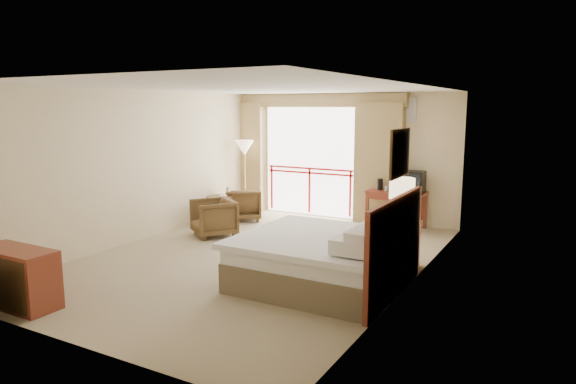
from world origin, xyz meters
The scene contains 29 objects.
floor centered at (0.00, 0.00, 0.00)m, with size 7.00×7.00×0.00m, color gray.
ceiling centered at (0.00, 0.00, 2.70)m, with size 7.00×7.00×0.00m, color white.
wall_back centered at (0.00, 3.50, 1.35)m, with size 5.00×5.00×0.00m, color beige.
wall_front centered at (0.00, -3.50, 1.35)m, with size 5.00×5.00×0.00m, color beige.
wall_left centered at (-2.50, 0.00, 1.35)m, with size 7.00×7.00×0.00m, color beige.
wall_right centered at (2.50, 0.00, 1.35)m, with size 7.00×7.00×0.00m, color beige.
balcony_door centered at (-0.80, 3.48, 1.20)m, with size 2.40×2.40×0.00m, color white.
balcony_railing centered at (-0.80, 3.46, 0.81)m, with size 2.09×0.03×1.02m.
curtain_left centered at (-2.45, 3.35, 1.25)m, with size 1.00×0.26×2.50m, color olive.
curtain_right centered at (0.85, 3.35, 1.25)m, with size 1.00×0.26×2.50m, color olive.
valance centered at (-0.80, 3.38, 2.55)m, with size 4.40×0.22×0.28m, color olive.
hvac_vent centered at (1.30, 3.47, 2.35)m, with size 0.50×0.04×0.50m, color silver.
bed centered at (1.50, -0.60, 0.38)m, with size 2.13×2.06×0.97m.
headboard centered at (2.46, -0.60, 0.65)m, with size 0.06×2.10×1.30m, color maroon.
framed_art centered at (2.47, -0.60, 1.85)m, with size 0.04×0.72×0.60m.
nightstand centered at (2.14, 0.65, 0.34)m, with size 0.47×0.56×0.67m, color maroon.
table_lamp centered at (2.14, 0.70, 1.19)m, with size 0.38×0.38×0.67m.
phone centered at (2.09, 0.50, 0.71)m, with size 0.20×0.15×0.09m, color black.
desk centered at (1.31, 3.18, 0.58)m, with size 1.15×0.55×0.75m.
tv centered at (1.61, 3.13, 0.96)m, with size 0.47×0.38×0.43m.
coffee_maker centered at (0.96, 3.13, 0.86)m, with size 0.11×0.11×0.23m, color black.
cup centered at (1.11, 3.08, 0.79)m, with size 0.07×0.07×0.09m, color white.
wastebasket centered at (1.00, 2.60, 0.16)m, with size 0.25×0.25×0.32m, color black.
armchair_far centered at (-1.79, 2.28, 0.00)m, with size 0.74×0.76×0.69m, color #4A361F.
armchair_near centered at (-1.50, 0.83, 0.00)m, with size 0.74×0.76×0.69m, color #4A361F.
side_table centered at (-1.97, 1.67, 0.40)m, with size 0.54×0.54×0.59m.
book centered at (-1.97, 1.67, 0.59)m, with size 0.15×0.20×0.02m, color white.
floor_lamp centered at (-2.16, 2.89, 1.44)m, with size 0.43×0.43×1.67m.
dresser centered at (-1.45, -3.13, 0.36)m, with size 1.08×0.46×0.72m.
Camera 1 is at (4.32, -6.75, 2.41)m, focal length 32.00 mm.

